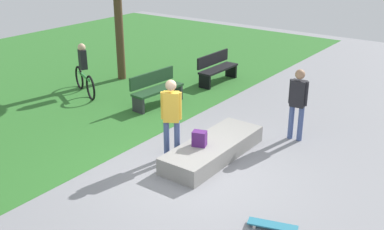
{
  "coord_description": "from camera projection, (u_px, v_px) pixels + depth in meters",
  "views": [
    {
      "loc": [
        -6.48,
        -4.74,
        4.47
      ],
      "look_at": [
        0.82,
        0.63,
        0.82
      ],
      "focal_mm": 43.11,
      "sensor_mm": 36.0,
      "label": 1
    }
  ],
  "objects": [
    {
      "name": "skater_performing_trick",
      "position": [
        298.0,
        100.0,
        10.23
      ],
      "size": [
        0.23,
        0.43,
        1.66
      ],
      "color": "#3F5184",
      "rests_on": "ground_plane"
    },
    {
      "name": "skater_watching",
      "position": [
        171.0,
        113.0,
        9.36
      ],
      "size": [
        0.34,
        0.38,
        1.72
      ],
      "color": "#3F5184",
      "rests_on": "ground_plane"
    },
    {
      "name": "cyclist_on_bicycle",
      "position": [
        84.0,
        73.0,
        13.32
      ],
      "size": [
        0.81,
        1.68,
        1.52
      ],
      "color": "black",
      "rests_on": "ground_plane"
    },
    {
      "name": "concrete_ledge",
      "position": [
        213.0,
        149.0,
        9.7
      ],
      "size": [
        2.63,
        0.92,
        0.36
      ],
      "primitive_type": "cube",
      "color": "gray",
      "rests_on": "ground_plane"
    },
    {
      "name": "park_bench_by_oak",
      "position": [
        156.0,
        88.0,
        12.5
      ],
      "size": [
        1.63,
        0.6,
        0.91
      ],
      "color": "#1E4223",
      "rests_on": "ground_plane"
    },
    {
      "name": "backpack_on_ledge",
      "position": [
        199.0,
        139.0,
        9.37
      ],
      "size": [
        0.28,
        0.33,
        0.32
      ],
      "primitive_type": "cube",
      "rotation": [
        0.0,
        0.0,
        1.9
      ],
      "color": "#4C1E66",
      "rests_on": "concrete_ledge"
    },
    {
      "name": "ground_plane",
      "position": [
        193.0,
        173.0,
        9.11
      ],
      "size": [
        28.0,
        28.0,
        0.0
      ],
      "primitive_type": "plane",
      "color": "gray"
    },
    {
      "name": "skateboard_by_ledge",
      "position": [
        273.0,
        225.0,
        7.39
      ],
      "size": [
        0.43,
        0.82,
        0.08
      ],
      "color": "teal",
      "rests_on": "ground_plane"
    },
    {
      "name": "park_bench_near_lamppost",
      "position": [
        217.0,
        67.0,
        14.37
      ],
      "size": [
        1.61,
        0.49,
        0.91
      ],
      "color": "black",
      "rests_on": "ground_plane"
    }
  ]
}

